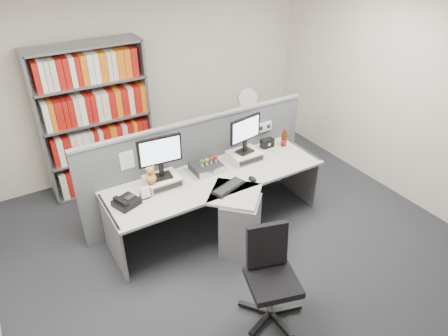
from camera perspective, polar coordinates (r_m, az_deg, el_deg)
ground at (r=4.68m, az=4.22°, el=-13.28°), size 5.50×5.50×0.00m
room_shell at (r=3.65m, az=5.31°, el=7.09°), size 5.04×5.54×2.72m
partition at (r=5.13m, az=-3.42°, el=0.43°), size 3.00×0.08×1.27m
desk at (r=4.76m, az=0.34°, el=-5.06°), size 2.60×1.20×0.72m
monitor_riser_left at (r=4.64m, az=-8.51°, el=-1.79°), size 0.38×0.31×0.10m
monitor_riser_right at (r=5.08m, az=2.88°, el=1.72°), size 0.38×0.31×0.10m
monitor_left at (r=4.46m, az=-8.87°, el=1.96°), size 0.49×0.17×0.50m
monitor_right at (r=4.93m, az=2.97°, el=5.04°), size 0.46×0.18×0.47m
desktop_pc at (r=4.86m, az=-2.46°, el=0.13°), size 0.34×0.30×0.09m
figurines at (r=4.81m, az=-2.08°, el=1.12°), size 0.23×0.05×0.09m
keyboard at (r=4.55m, az=0.62°, el=-2.71°), size 0.45×0.28×0.03m
mouse at (r=4.69m, az=3.95°, el=-1.52°), size 0.07×0.12×0.04m
desk_phone at (r=4.40m, az=-13.44°, el=-4.62°), size 0.30×0.29×0.10m
desk_calendar at (r=4.46m, az=-10.91°, el=-3.48°), size 0.11×0.08×0.13m
plush_toy at (r=4.48m, az=-10.14°, el=-1.15°), size 0.12×0.12×0.21m
speaker at (r=5.38m, az=6.01°, el=3.45°), size 0.17×0.09×0.11m
cola_bottle at (r=5.42m, az=8.31°, el=3.96°), size 0.08×0.08×0.25m
shelving_unit at (r=5.71m, az=-17.38°, el=6.12°), size 1.41×0.40×2.00m
filing_cabinet at (r=6.37m, az=3.01°, el=3.97°), size 0.45×0.61×0.70m
desk_fan at (r=6.10m, az=3.18°, el=9.39°), size 0.28×0.17×0.48m
office_chair at (r=3.92m, az=6.43°, el=-14.21°), size 0.62×0.62×0.94m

